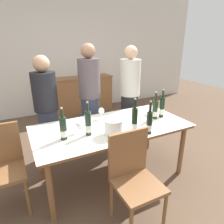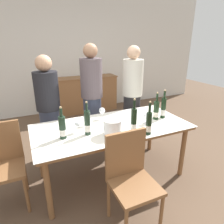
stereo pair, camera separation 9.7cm
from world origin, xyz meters
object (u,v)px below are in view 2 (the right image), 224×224
at_px(wine_bottle_4, 163,108).
at_px(chair_left_end, 2,160).
at_px(wine_glass_2, 78,125).
at_px(dining_table, 112,131).
at_px(wine_glass_1, 102,111).
at_px(chair_near_front, 130,174).
at_px(wine_glass_0, 86,118).
at_px(wine_bottle_1, 134,122).
at_px(wine_bottle_5, 62,128).
at_px(wine_bottle_3, 156,111).
at_px(sideboard_cabinet, 85,94).
at_px(wine_bottle_0, 149,123).
at_px(person_guest_right, 132,97).
at_px(wine_bottle_2, 87,123).
at_px(ice_bucket, 112,126).
at_px(person_host, 49,111).
at_px(person_guest_left, 92,100).
at_px(wine_glass_3, 147,117).

bearing_deg(wine_bottle_4, chair_left_end, 176.39).
bearing_deg(wine_glass_2, dining_table, 0.46).
xyz_separation_m(wine_glass_1, chair_near_front, (-0.10, -0.96, -0.31)).
bearing_deg(wine_glass_0, chair_near_front, -79.04).
bearing_deg(chair_left_end, wine_glass_0, 3.30).
xyz_separation_m(wine_bottle_1, wine_bottle_5, (-0.74, 0.22, -0.02)).
bearing_deg(wine_bottle_3, sideboard_cabinet, 93.57).
bearing_deg(wine_glass_1, wine_bottle_0, -65.32).
bearing_deg(dining_table, person_guest_right, 46.00).
height_order(dining_table, wine_bottle_2, wine_bottle_2).
height_order(wine_glass_2, chair_left_end, chair_left_end).
bearing_deg(wine_bottle_5, chair_left_end, 165.47).
xyz_separation_m(ice_bucket, wine_bottle_4, (0.83, 0.17, 0.04)).
relative_size(sideboard_cabinet, wine_bottle_2, 4.18).
xyz_separation_m(wine_bottle_2, person_guest_right, (1.04, 0.82, -0.04)).
distance_m(sideboard_cabinet, person_guest_right, 1.98).
distance_m(ice_bucket, wine_glass_1, 0.49).
height_order(person_host, person_guest_right, person_guest_right).
height_order(wine_bottle_1, chair_near_front, wine_bottle_1).
bearing_deg(wine_glass_1, ice_bucket, -98.14).
xyz_separation_m(chair_near_front, person_guest_left, (0.14, 1.48, 0.31)).
distance_m(wine_bottle_2, wine_bottle_4, 1.08).
bearing_deg(wine_bottle_0, wine_glass_1, 114.68).
xyz_separation_m(wine_bottle_2, wine_glass_3, (0.76, -0.02, -0.04)).
bearing_deg(wine_bottle_0, wine_glass_2, 152.10).
bearing_deg(chair_near_front, chair_left_end, 145.44).
xyz_separation_m(wine_glass_1, wine_glass_3, (0.44, -0.39, -0.01)).
xyz_separation_m(ice_bucket, person_guest_left, (0.11, 1.00, 0.02)).
distance_m(wine_bottle_0, wine_glass_3, 0.30).
xyz_separation_m(wine_glass_0, wine_glass_2, (-0.15, -0.14, -0.00)).
bearing_deg(chair_left_end, wine_glass_1, 8.59).
height_order(wine_bottle_0, person_host, person_host).
height_order(chair_left_end, person_host, person_host).
bearing_deg(person_host, wine_bottle_0, -51.09).
bearing_deg(wine_glass_1, wine_glass_2, -146.04).
bearing_deg(person_guest_right, wine_bottle_0, -110.96).
distance_m(wine_bottle_0, wine_bottle_2, 0.68).
bearing_deg(chair_near_front, wine_bottle_1, 57.29).
height_order(wine_bottle_2, person_host, person_host).
xyz_separation_m(sideboard_cabinet, wine_glass_3, (-0.03, -2.76, 0.40)).
distance_m(wine_glass_3, chair_near_front, 0.84).
distance_m(wine_bottle_2, person_guest_right, 1.32).
height_order(wine_glass_3, person_guest_right, person_guest_right).
relative_size(wine_bottle_2, wine_glass_3, 2.78).
height_order(wine_bottle_0, wine_bottle_4, wine_bottle_4).
bearing_deg(dining_table, wine_bottle_0, -53.84).
relative_size(wine_bottle_1, wine_glass_0, 2.91).
distance_m(wine_bottle_1, chair_left_end, 1.46).
xyz_separation_m(wine_bottle_2, wine_bottle_5, (-0.27, 0.02, -0.01)).
bearing_deg(dining_table, wine_glass_1, 94.72).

